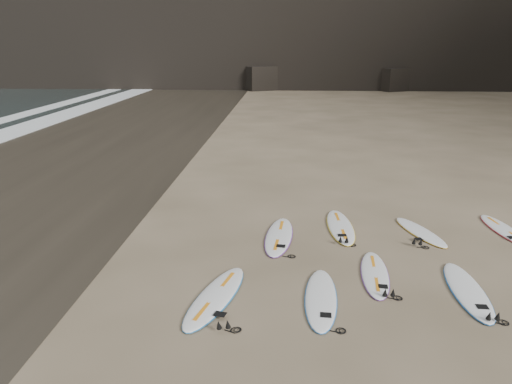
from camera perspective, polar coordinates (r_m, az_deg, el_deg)
ground at (r=11.33m, az=18.05°, el=-10.11°), size 240.00×240.00×0.00m
wet_sand at (r=22.77m, az=-23.04°, el=2.85°), size 12.00×200.00×0.01m
surfboard_0 at (r=10.30m, az=-4.64°, el=-11.77°), size 1.32×2.86×0.10m
surfboard_1 at (r=10.30m, az=7.43°, el=-11.89°), size 0.78×2.62×0.09m
surfboard_2 at (r=11.50m, az=13.43°, el=-9.05°), size 0.78×2.45×0.09m
surfboard_3 at (r=11.38m, az=23.01°, el=-10.27°), size 0.73×2.68×0.10m
surfboard_5 at (r=13.24m, az=2.64°, el=-5.02°), size 0.88×2.82×0.10m
surfboard_6 at (r=14.09m, az=9.62°, el=-3.88°), size 0.77×2.78×0.10m
surfboard_7 at (r=14.24m, az=18.28°, el=-4.32°), size 1.25×2.37×0.08m
surfboard_8 at (r=15.28m, az=26.45°, el=-3.84°), size 0.81×2.46×0.09m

